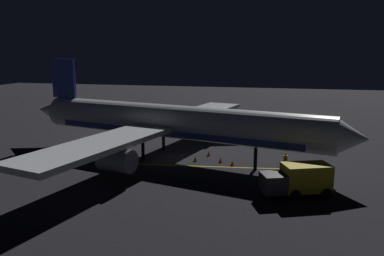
{
  "coord_description": "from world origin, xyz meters",
  "views": [
    {
      "loc": [
        38.56,
        11.4,
        11.36
      ],
      "look_at": [
        0.0,
        2.0,
        3.5
      ],
      "focal_mm": 35.29,
      "sensor_mm": 36.0,
      "label": 1
    }
  ],
  "objects_px": {
    "baggage_truck": "(299,180)",
    "traffic_cone_under_wing": "(232,163)",
    "catering_truck": "(222,131)",
    "ground_crew_worker": "(285,162)",
    "traffic_cone_near_right": "(195,159)",
    "traffic_cone_near_left": "(209,154)",
    "traffic_cone_far": "(221,160)",
    "airliner": "(169,123)"
  },
  "relations": [
    {
      "from": "airliner",
      "to": "traffic_cone_near_left",
      "type": "height_order",
      "value": "airliner"
    },
    {
      "from": "catering_truck",
      "to": "traffic_cone_near_right",
      "type": "distance_m",
      "value": 11.04
    },
    {
      "from": "ground_crew_worker",
      "to": "traffic_cone_far",
      "type": "distance_m",
      "value": 6.79
    },
    {
      "from": "traffic_cone_near_right",
      "to": "traffic_cone_near_left",
      "type": "bearing_deg",
      "value": 158.86
    },
    {
      "from": "traffic_cone_under_wing",
      "to": "airliner",
      "type": "bearing_deg",
      "value": -100.82
    },
    {
      "from": "airliner",
      "to": "traffic_cone_far",
      "type": "distance_m",
      "value": 6.91
    },
    {
      "from": "ground_crew_worker",
      "to": "traffic_cone_far",
      "type": "bearing_deg",
      "value": -100.39
    },
    {
      "from": "airliner",
      "to": "traffic_cone_near_left",
      "type": "distance_m",
      "value": 5.77
    },
    {
      "from": "traffic_cone_near_right",
      "to": "ground_crew_worker",
      "type": "bearing_deg",
      "value": 84.27
    },
    {
      "from": "airliner",
      "to": "ground_crew_worker",
      "type": "bearing_deg",
      "value": 82.23
    },
    {
      "from": "ground_crew_worker",
      "to": "traffic_cone_under_wing",
      "type": "xyz_separation_m",
      "value": [
        -0.33,
        -5.28,
        -0.64
      ]
    },
    {
      "from": "traffic_cone_near_left",
      "to": "traffic_cone_near_right",
      "type": "xyz_separation_m",
      "value": [
        2.51,
        -0.97,
        0.0
      ]
    },
    {
      "from": "baggage_truck",
      "to": "traffic_cone_under_wing",
      "type": "xyz_separation_m",
      "value": [
        -7.08,
        -6.35,
        -1.06
      ]
    },
    {
      "from": "airliner",
      "to": "traffic_cone_near_left",
      "type": "xyz_separation_m",
      "value": [
        -1.75,
        4.1,
        -3.67
      ]
    },
    {
      "from": "catering_truck",
      "to": "traffic_cone_near_left",
      "type": "height_order",
      "value": "catering_truck"
    },
    {
      "from": "baggage_truck",
      "to": "traffic_cone_near_left",
      "type": "bearing_deg",
      "value": -137.17
    },
    {
      "from": "baggage_truck",
      "to": "catering_truck",
      "type": "height_order",
      "value": "baggage_truck"
    },
    {
      "from": "traffic_cone_near_left",
      "to": "traffic_cone_near_right",
      "type": "relative_size",
      "value": 1.0
    },
    {
      "from": "baggage_truck",
      "to": "ground_crew_worker",
      "type": "xyz_separation_m",
      "value": [
        -6.75,
        -1.07,
        -0.42
      ]
    },
    {
      "from": "traffic_cone_under_wing",
      "to": "traffic_cone_far",
      "type": "bearing_deg",
      "value": -123.1
    },
    {
      "from": "catering_truck",
      "to": "traffic_cone_far",
      "type": "xyz_separation_m",
      "value": [
        10.66,
        1.59,
        -0.97
      ]
    },
    {
      "from": "catering_truck",
      "to": "ground_crew_worker",
      "type": "xyz_separation_m",
      "value": [
        11.88,
        8.24,
        -0.34
      ]
    },
    {
      "from": "baggage_truck",
      "to": "traffic_cone_near_right",
      "type": "relative_size",
      "value": 10.69
    },
    {
      "from": "traffic_cone_near_right",
      "to": "traffic_cone_far",
      "type": "xyz_separation_m",
      "value": [
        -0.28,
        2.71,
        0.0
      ]
    },
    {
      "from": "airliner",
      "to": "traffic_cone_near_left",
      "type": "relative_size",
      "value": 71.84
    },
    {
      "from": "catering_truck",
      "to": "baggage_truck",
      "type": "bearing_deg",
      "value": 26.57
    },
    {
      "from": "traffic_cone_under_wing",
      "to": "traffic_cone_near_right",
      "type": "bearing_deg",
      "value": -98.54
    },
    {
      "from": "baggage_truck",
      "to": "catering_truck",
      "type": "relative_size",
      "value": 0.92
    },
    {
      "from": "airliner",
      "to": "traffic_cone_near_right",
      "type": "height_order",
      "value": "airliner"
    },
    {
      "from": "catering_truck",
      "to": "traffic_cone_under_wing",
      "type": "relative_size",
      "value": 11.61
    },
    {
      "from": "catering_truck",
      "to": "ground_crew_worker",
      "type": "bearing_deg",
      "value": 34.77
    },
    {
      "from": "airliner",
      "to": "traffic_cone_far",
      "type": "bearing_deg",
      "value": 85.26
    },
    {
      "from": "traffic_cone_near_left",
      "to": "traffic_cone_under_wing",
      "type": "xyz_separation_m",
      "value": [
        3.13,
        3.11,
        0.0
      ]
    },
    {
      "from": "traffic_cone_far",
      "to": "airliner",
      "type": "bearing_deg",
      "value": -94.74
    },
    {
      "from": "traffic_cone_near_left",
      "to": "traffic_cone_far",
      "type": "bearing_deg",
      "value": 37.87
    },
    {
      "from": "baggage_truck",
      "to": "traffic_cone_near_right",
      "type": "xyz_separation_m",
      "value": [
        -7.69,
        -10.43,
        -1.06
      ]
    },
    {
      "from": "traffic_cone_under_wing",
      "to": "traffic_cone_far",
      "type": "distance_m",
      "value": 1.64
    },
    {
      "from": "airliner",
      "to": "traffic_cone_under_wing",
      "type": "xyz_separation_m",
      "value": [
        1.38,
        7.21,
        -3.67
      ]
    },
    {
      "from": "ground_crew_worker",
      "to": "traffic_cone_near_right",
      "type": "xyz_separation_m",
      "value": [
        -0.94,
        -9.36,
        -0.64
      ]
    },
    {
      "from": "traffic_cone_near_left",
      "to": "ground_crew_worker",
      "type": "bearing_deg",
      "value": 67.63
    },
    {
      "from": "traffic_cone_near_left",
      "to": "traffic_cone_far",
      "type": "height_order",
      "value": "same"
    },
    {
      "from": "ground_crew_worker",
      "to": "traffic_cone_far",
      "type": "height_order",
      "value": "ground_crew_worker"
    }
  ]
}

